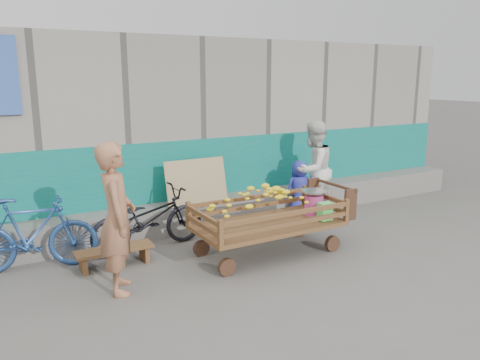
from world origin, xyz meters
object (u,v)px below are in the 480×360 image
banana_cart (266,210)px  vendor_man (117,218)px  child (299,190)px  bicycle_blue (32,234)px  bench (114,253)px  bicycle_dark (148,219)px  woman (313,170)px

banana_cart → vendor_man: bearing=-176.9°
child → bicycle_blue: (-4.21, -0.12, -0.03)m
bench → bicycle_blue: bicycle_blue is taller
bench → bicycle_dark: 0.75m
vendor_man → bicycle_blue: 1.41m
child → bicycle_blue: child is taller
banana_cart → vendor_man: size_ratio=1.28×
vendor_man → bicycle_blue: bearing=49.8°
vendor_man → woman: (3.69, 1.20, -0.02)m
bench → bicycle_blue: 1.03m
bench → bicycle_dark: size_ratio=0.59×
vendor_man → bicycle_dark: 1.39m
vendor_man → bicycle_blue: (-0.78, 1.11, -0.38)m
child → bicycle_dark: size_ratio=0.61×
banana_cart → child: bearing=38.7°
woman → bench: bearing=-10.6°
woman → child: bearing=-23.2°
woman → banana_cart: bearing=15.1°
banana_cart → bench: size_ratio=2.23×
woman → vendor_man: bearing=-0.2°
banana_cart → bicycle_dark: size_ratio=1.32×
vendor_man → woman: vendor_man is taller
banana_cart → bicycle_dark: 1.66m
bench → bicycle_dark: bearing=32.8°
banana_cart → vendor_man: vendor_man is taller
child → bicycle_blue: bearing=9.1°
bench → banana_cart: bearing=-17.9°
woman → bicycle_dark: (-2.97, -0.09, -0.40)m
banana_cart → bicycle_blue: (-2.82, 1.00, -0.16)m
woman → bicycle_blue: woman is taller
child → bicycle_blue: size_ratio=0.64×
banana_cart → child: (1.39, 1.11, -0.13)m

